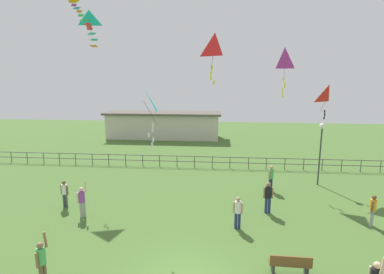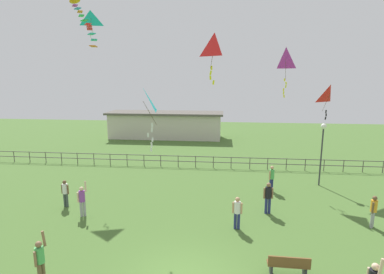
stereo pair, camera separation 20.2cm
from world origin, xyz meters
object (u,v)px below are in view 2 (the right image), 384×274
object	(u,v)px
lamppost	(322,141)
person_3	(237,211)
person_7	(82,199)
person_5	(268,196)
kite_1	(286,61)
person_6	(40,259)
kite_3	(330,95)
person_0	(374,209)
kite_0	(91,19)
streamer_kite	(75,0)
park_bench	(288,265)
kite_2	(144,104)
person_2	(272,177)
kite_4	(214,47)
person_1	(65,192)

from	to	relation	value
lamppost	person_3	xyz separation A→B (m)	(-5.78, -6.65, -2.16)
person_7	person_3	bearing A→B (deg)	-3.82
person_5	kite_1	xyz separation A→B (m)	(1.54, 5.49, 7.28)
person_6	kite_3	world-z (taller)	kite_3
person_0	kite_0	xyz separation A→B (m)	(-16.34, 6.24, 10.15)
lamppost	streamer_kite	bearing A→B (deg)	-167.15
park_bench	kite_0	xyz separation A→B (m)	(-11.51, 10.47, 10.62)
kite_2	kite_3	distance (m)	12.59
person_2	lamppost	bearing A→B (deg)	24.05
person_6	streamer_kite	world-z (taller)	streamer_kite
person_5	streamer_kite	distance (m)	14.89
kite_2	kite_3	world-z (taller)	kite_3
person_5	kite_2	xyz separation A→B (m)	(-5.94, -2.53, 5.05)
kite_0	person_3	bearing A→B (deg)	-35.88
person_0	person_2	world-z (taller)	person_2
person_6	kite_0	bearing A→B (deg)	103.36
person_0	kite_1	world-z (taller)	kite_1
person_2	kite_0	world-z (taller)	kite_0
kite_0	kite_1	size ratio (longest dim) A/B	0.60
kite_4	person_6	bearing A→B (deg)	-136.10
person_0	kite_4	distance (m)	10.89
lamppost	person_6	distance (m)	17.22
person_3	person_7	distance (m)	8.00
person_0	kite_2	bearing A→B (deg)	-172.08
person_1	person_6	world-z (taller)	person_6
kite_4	streamer_kite	bearing A→B (deg)	162.37
kite_4	person_0	bearing A→B (deg)	0.02
person_6	kite_0	size ratio (longest dim) A/B	0.98
park_bench	person_6	xyz separation A→B (m)	(-8.71, -1.32, 0.50)
person_0	kite_0	size ratio (longest dim) A/B	0.82
kite_1	person_3	bearing A→B (deg)	-113.78
person_5	kite_4	size ratio (longest dim) A/B	0.74
person_2	person_7	size ratio (longest dim) A/B	0.89
person_5	streamer_kite	size ratio (longest dim) A/B	0.30
park_bench	person_2	distance (m)	8.56
person_3	person_5	distance (m)	2.54
person_5	kite_3	size ratio (longest dim) A/B	0.77
person_3	person_6	distance (m)	8.43
person_0	kite_3	distance (m)	7.80
lamppost	kite_1	bearing A→B (deg)	164.10
person_0	person_5	distance (m)	4.95
person_3	person_5	world-z (taller)	person_5
park_bench	kite_1	size ratio (longest dim) A/B	0.47
person_1	streamer_kite	bearing A→B (deg)	72.36
lamppost	streamer_kite	distance (m)	17.19
park_bench	kite_4	world-z (taller)	kite_4
park_bench	kite_0	size ratio (longest dim) A/B	0.77
streamer_kite	lamppost	bearing A→B (deg)	12.85
kite_4	person_5	bearing A→B (deg)	19.48
person_1	person_6	distance (m)	6.77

